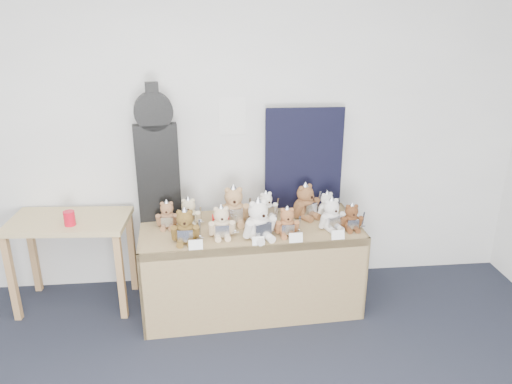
{
  "coord_description": "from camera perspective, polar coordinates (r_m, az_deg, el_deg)",
  "views": [
    {
      "loc": [
        0.41,
        -1.39,
        2.27
      ],
      "look_at": [
        0.74,
        1.94,
        1.0
      ],
      "focal_mm": 35.0,
      "sensor_mm": 36.0,
      "label": 1
    }
  ],
  "objects": [
    {
      "name": "teddy_front_centre",
      "position": [
        3.55,
        0.32,
        -3.35
      ],
      "size": [
        0.28,
        0.26,
        0.33
      ],
      "rotation": [
        0.0,
        0.0,
        0.39
      ],
      "color": "silver",
      "rests_on": "display_table"
    },
    {
      "name": "teddy_back_left",
      "position": [
        3.8,
        -7.69,
        -2.42
      ],
      "size": [
        0.2,
        0.16,
        0.25
      ],
      "rotation": [
        0.0,
        0.0,
        0.01
      ],
      "color": "beige",
      "rests_on": "display_table"
    },
    {
      "name": "entry_card_b",
      "position": [
        3.49,
        0.27,
        -5.62
      ],
      "size": [
        0.09,
        0.02,
        0.06
      ],
      "primitive_type": "cube",
      "rotation": [
        -0.24,
        0.0,
        0.06
      ],
      "color": "white",
      "rests_on": "display_table"
    },
    {
      "name": "red_cup",
      "position": [
        3.91,
        -20.55,
        -2.83
      ],
      "size": [
        0.08,
        0.08,
        0.11
      ],
      "primitive_type": "cylinder",
      "color": "red",
      "rests_on": "side_table"
    },
    {
      "name": "entry_card_a",
      "position": [
        3.45,
        -6.91,
        -6.01
      ],
      "size": [
        0.1,
        0.03,
        0.07
      ],
      "primitive_type": "cube",
      "rotation": [
        -0.24,
        0.0,
        0.06
      ],
      "color": "white",
      "rests_on": "display_table"
    },
    {
      "name": "side_table",
      "position": [
        4.09,
        -20.43,
        -4.51
      ],
      "size": [
        0.92,
        0.55,
        0.74
      ],
      "rotation": [
        0.0,
        0.0,
        -0.07
      ],
      "color": "tan",
      "rests_on": "floor"
    },
    {
      "name": "teddy_back_end",
      "position": [
        3.96,
        8.12,
        -1.58
      ],
      "size": [
        0.19,
        0.18,
        0.23
      ],
      "rotation": [
        0.0,
        0.0,
        0.37
      ],
      "color": "white",
      "rests_on": "display_table"
    },
    {
      "name": "navy_board",
      "position": [
        4.02,
        5.48,
        3.77
      ],
      "size": [
        0.62,
        0.03,
        0.83
      ],
      "primitive_type": "cube",
      "rotation": [
        0.0,
        0.0,
        -0.02
      ],
      "color": "black",
      "rests_on": "display_table"
    },
    {
      "name": "teddy_front_right",
      "position": [
        3.62,
        3.58,
        -3.52
      ],
      "size": [
        0.19,
        0.15,
        0.24
      ],
      "rotation": [
        0.0,
        0.0,
        -0.01
      ],
      "color": "#905A36",
      "rests_on": "display_table"
    },
    {
      "name": "teddy_front_end",
      "position": [
        3.77,
        10.86,
        -2.94
      ],
      "size": [
        0.18,
        0.15,
        0.23
      ],
      "rotation": [
        0.0,
        0.0,
        0.02
      ],
      "color": "brown",
      "rests_on": "display_table"
    },
    {
      "name": "teddy_back_centre_left",
      "position": [
        3.8,
        -2.55,
        -1.7
      ],
      "size": [
        0.27,
        0.21,
        0.33
      ],
      "rotation": [
        0.0,
        0.0,
        0.02
      ],
      "color": "#A87F54",
      "rests_on": "display_table"
    },
    {
      "name": "guitar_case",
      "position": [
        3.81,
        -11.29,
        4.14
      ],
      "size": [
        0.33,
        0.14,
        1.06
      ],
      "rotation": [
        0.0,
        0.0,
        0.13
      ],
      "color": "black",
      "rests_on": "display_table"
    },
    {
      "name": "display_table",
      "position": [
        3.8,
        -0.47,
        -6.37
      ],
      "size": [
        1.69,
        0.78,
        0.69
      ],
      "rotation": [
        0.0,
        0.0,
        0.06
      ],
      "color": "olive",
      "rests_on": "floor"
    },
    {
      "name": "entry_card_d",
      "position": [
        3.61,
        9.35,
        -4.86
      ],
      "size": [
        0.1,
        0.03,
        0.07
      ],
      "primitive_type": "cube",
      "rotation": [
        -0.24,
        0.0,
        0.06
      ],
      "color": "white",
      "rests_on": "display_table"
    },
    {
      "name": "teddy_front_far_left",
      "position": [
        3.54,
        -8.08,
        -4.04
      ],
      "size": [
        0.23,
        0.18,
        0.28
      ],
      "rotation": [
        0.0,
        0.0,
        -0.02
      ],
      "color": "brown",
      "rests_on": "display_table"
    },
    {
      "name": "teddy_back_centre_right",
      "position": [
        3.91,
        1.16,
        -1.61
      ],
      "size": [
        0.2,
        0.19,
        0.24
      ],
      "rotation": [
        0.0,
        0.0,
        0.37
      ],
      "color": "white",
      "rests_on": "display_table"
    },
    {
      "name": "entry_card_c",
      "position": [
        3.53,
        4.58,
        -5.23
      ],
      "size": [
        0.1,
        0.03,
        0.07
      ],
      "primitive_type": "cube",
      "rotation": [
        -0.24,
        0.0,
        0.06
      ],
      "color": "white",
      "rests_on": "display_table"
    },
    {
      "name": "room_shell",
      "position": [
        3.98,
        -2.72,
        8.67
      ],
      "size": [
        6.0,
        6.0,
        6.0
      ],
      "color": "white",
      "rests_on": "floor"
    },
    {
      "name": "teddy_front_far_right",
      "position": [
        3.75,
        8.62,
        -2.65
      ],
      "size": [
        0.23,
        0.21,
        0.27
      ],
      "rotation": [
        0.0,
        0.0,
        0.3
      ],
      "color": "silver",
      "rests_on": "display_table"
    },
    {
      "name": "teddy_front_left",
      "position": [
        3.59,
        -3.96,
        -3.56
      ],
      "size": [
        0.22,
        0.18,
        0.27
      ],
      "rotation": [
        0.0,
        0.0,
        0.06
      ],
      "color": "#CEB391",
      "rests_on": "display_table"
    },
    {
      "name": "teddy_back_right",
      "position": [
        3.92,
        5.69,
        -1.2
      ],
      "size": [
        0.26,
        0.25,
        0.31
      ],
      "rotation": [
        0.0,
        0.0,
        0.56
      ],
      "color": "brown",
      "rests_on": "display_table"
    },
    {
      "name": "teddy_back_far_left",
      "position": [
        3.8,
        -10.11,
        -2.66
      ],
      "size": [
        0.19,
        0.15,
        0.23
      ],
      "rotation": [
        0.0,
        0.0,
        -0.01
      ],
      "color": "#8A6040",
      "rests_on": "display_table"
    }
  ]
}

